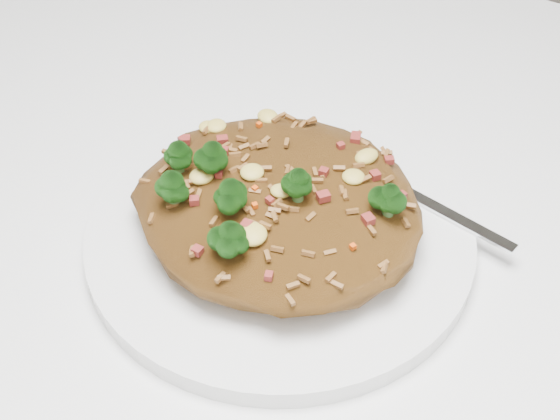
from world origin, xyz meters
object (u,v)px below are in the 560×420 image
Objects in this scene: fried_rice at (279,196)px; plate at (280,234)px; dining_table at (382,375)px; fork at (417,197)px.

plate is at bearing 64.55° from fried_rice.
dining_table is at bearing 0.97° from plate.
dining_table is 7.39× the size of fork.
plate is 0.10m from fork.
dining_table is at bearing -65.46° from fork.
fried_rice is at bearing -123.26° from fork.
fried_rice is at bearing -115.45° from plate.
fried_rice reaches higher than dining_table.
dining_table is 6.47× the size of fried_rice.
dining_table is 0.13m from fork.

